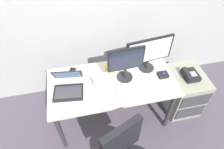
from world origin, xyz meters
TOP-DOWN VIEW (x-y plane):
  - ground_plane at (0.00, 0.00)m, footprint 8.00×8.00m
  - desk at (0.00, 0.00)m, footprint 1.41×0.69m
  - file_cabinet at (0.96, -0.01)m, footprint 0.42×0.53m
  - desk_phone at (0.95, -0.03)m, footprint 0.17×0.20m
  - monitor_main at (0.44, 0.12)m, footprint 0.54×0.18m
  - monitor_side at (0.16, 0.03)m, footprint 0.39×0.18m
  - keyboard at (0.22, -0.15)m, footprint 0.42×0.18m
  - laptop at (-0.47, 0.00)m, footprint 0.35×0.36m
  - trackball_mouse at (0.58, -0.04)m, footprint 0.11×0.09m
  - coffee_mug at (-0.17, -0.01)m, footprint 0.09×0.08m
  - paper_notepad at (-0.24, 0.20)m, footprint 0.17×0.22m
  - cell_phone at (-0.42, 0.24)m, footprint 0.11×0.16m
  - banana at (0.01, 0.18)m, footprint 0.11×0.19m

SIDE VIEW (x-z plane):
  - ground_plane at x=0.00m, z-range 0.00..0.00m
  - file_cabinet at x=0.96m, z-range 0.00..0.59m
  - desk at x=0.00m, z-range 0.27..0.98m
  - desk_phone at x=0.95m, z-range 0.58..0.67m
  - cell_phone at x=-0.42m, z-range 0.71..0.72m
  - paper_notepad at x=-0.24m, z-range 0.71..0.72m
  - keyboard at x=0.22m, z-range 0.71..0.73m
  - banana at x=0.01m, z-range 0.71..0.75m
  - trackball_mouse at x=0.58m, z-range 0.70..0.76m
  - laptop at x=-0.47m, z-range 0.65..0.87m
  - coffee_mug at x=-0.17m, z-range 0.71..0.81m
  - monitor_side at x=0.16m, z-range 0.74..1.15m
  - monitor_main at x=0.44m, z-range 0.74..1.16m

